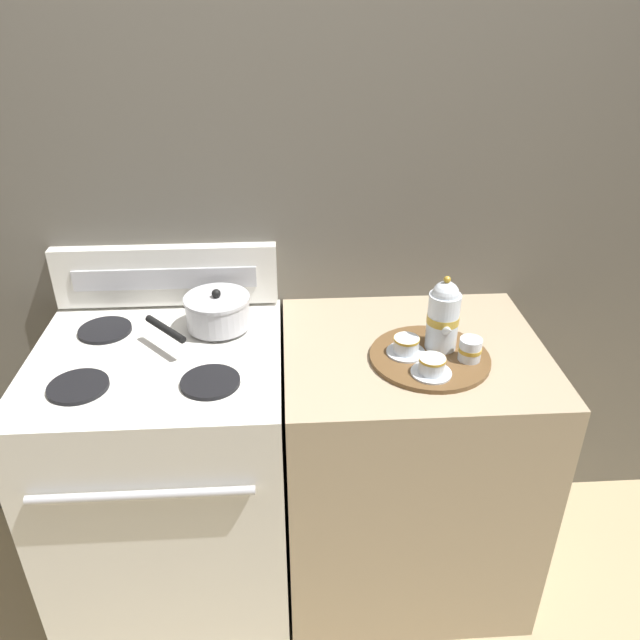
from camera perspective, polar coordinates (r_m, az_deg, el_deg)
ground_plane at (r=2.44m, az=-2.24°, el=-21.24°), size 6.00×6.00×0.00m
wall_back at (r=2.06m, az=-3.10°, el=6.97°), size 6.00×0.05×2.20m
stove at (r=2.14m, az=-13.33°, el=-13.46°), size 0.73×0.70×0.92m
control_panel at (r=2.09m, az=-13.88°, el=3.97°), size 0.72×0.05×0.20m
side_counter at (r=2.14m, az=7.73°, el=-12.87°), size 0.77×0.67×0.91m
saucepan at (r=1.94m, az=-9.43°, el=0.78°), size 0.31×0.30×0.12m
serving_tray at (r=1.82m, az=9.99°, el=-3.39°), size 0.34×0.34×0.01m
teapot at (r=1.81m, az=11.22°, el=0.42°), size 0.09×0.15×0.23m
teacup_left at (r=1.72m, az=10.18°, el=-4.15°), size 0.11×0.11×0.05m
teacup_right at (r=1.80m, az=7.89°, el=-2.33°), size 0.11×0.11×0.05m
creamer_jug at (r=1.80m, az=13.56°, el=-2.62°), size 0.07×0.07×0.07m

